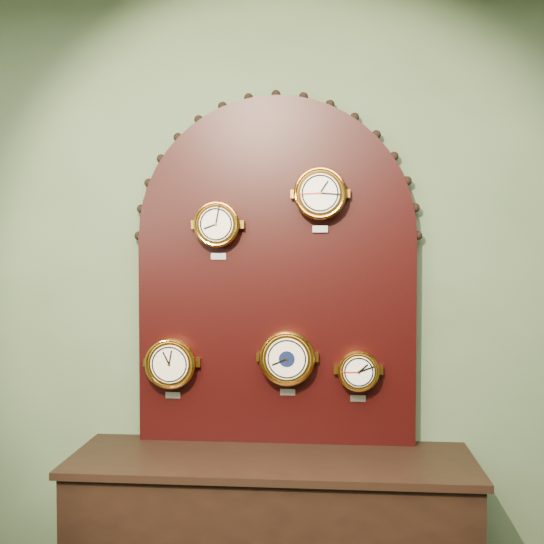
# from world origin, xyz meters

# --- Properties ---
(wall_back) EXTENTS (4.00, 0.00, 4.00)m
(wall_back) POSITION_xyz_m (0.00, 2.50, 1.40)
(wall_back) COLOR #4A6042
(wall_back) RESTS_ON ground
(display_board) EXTENTS (1.26, 0.06, 1.53)m
(display_board) POSITION_xyz_m (0.00, 2.45, 1.63)
(display_board) COLOR black
(display_board) RESTS_ON shop_counter
(roman_clock) EXTENTS (0.20, 0.08, 0.25)m
(roman_clock) POSITION_xyz_m (-0.25, 2.38, 1.78)
(roman_clock) COLOR orange
(roman_clock) RESTS_ON display_board
(arabic_clock) EXTENTS (0.22, 0.08, 0.27)m
(arabic_clock) POSITION_xyz_m (0.19, 2.38, 1.90)
(arabic_clock) COLOR orange
(arabic_clock) RESTS_ON display_board
(hygrometer) EXTENTS (0.22, 0.08, 0.27)m
(hygrometer) POSITION_xyz_m (-0.45, 2.38, 1.18)
(hygrometer) COLOR orange
(hygrometer) RESTS_ON display_board
(barometer) EXTENTS (0.24, 0.08, 0.29)m
(barometer) POSITION_xyz_m (0.05, 2.38, 1.21)
(barometer) COLOR orange
(barometer) RESTS_ON display_board
(tide_clock) EXTENTS (0.17, 0.08, 0.23)m
(tide_clock) POSITION_xyz_m (0.36, 2.38, 1.16)
(tide_clock) COLOR orange
(tide_clock) RESTS_ON display_board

